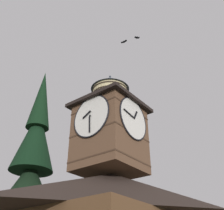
# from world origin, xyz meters

# --- Properties ---
(clock_tower) EXTENTS (4.60, 4.60, 7.81)m
(clock_tower) POSITION_xyz_m (-1.76, -1.42, 11.22)
(clock_tower) COLOR brown
(clock_tower) RESTS_ON building_main
(pine_tree_behind) EXTENTS (6.57, 6.57, 19.25)m
(pine_tree_behind) POSITION_xyz_m (-1.30, -9.13, 7.27)
(pine_tree_behind) COLOR #473323
(pine_tree_behind) RESTS_ON ground_plane
(moon) EXTENTS (1.97, 1.97, 1.97)m
(moon) POSITION_xyz_m (-19.10, -38.60, 13.87)
(moon) COLOR silver
(flying_bird_high) EXTENTS (0.47, 0.44, 0.15)m
(flying_bird_high) POSITION_xyz_m (-4.26, -0.28, 20.92)
(flying_bird_high) COLOR black
(flying_bird_low) EXTENTS (0.22, 0.53, 0.12)m
(flying_bird_low) POSITION_xyz_m (-1.63, 0.06, 18.25)
(flying_bird_low) COLOR black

